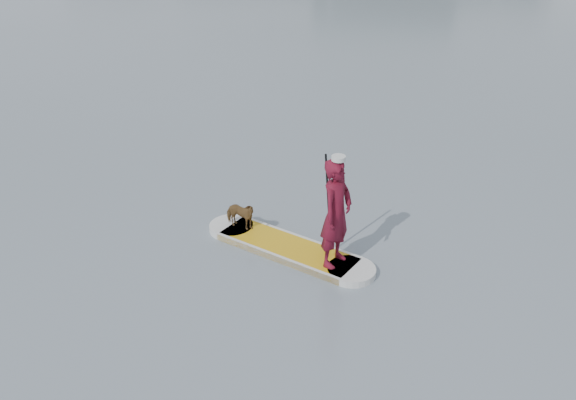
% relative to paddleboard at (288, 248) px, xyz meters
% --- Properties ---
extents(ground, '(140.00, 140.00, 0.00)m').
position_rel_paddleboard_xyz_m(ground, '(1.79, 3.51, -0.06)').
color(ground, slate).
rests_on(ground, ground).
extents(paddleboard, '(3.20, 1.51, 0.12)m').
position_rel_paddleboard_xyz_m(paddleboard, '(0.00, 0.00, 0.00)').
color(paddleboard, gold).
rests_on(paddleboard, ground).
extents(paddler, '(0.60, 0.76, 1.84)m').
position_rel_paddleboard_xyz_m(paddler, '(0.89, -0.26, 0.98)').
color(paddler, maroon).
rests_on(paddler, paddleboard).
extents(white_cap, '(0.22, 0.22, 0.07)m').
position_rel_paddleboard_xyz_m(white_cap, '(0.89, -0.26, 1.93)').
color(white_cap, silver).
rests_on(white_cap, paddler).
extents(dog, '(0.67, 0.39, 0.53)m').
position_rel_paddleboard_xyz_m(dog, '(-1.00, 0.29, 0.33)').
color(dog, brown).
rests_on(dog, paddleboard).
extents(paddle, '(0.12, 0.30, 2.00)m').
position_rel_paddleboard_xyz_m(paddle, '(0.67, 0.06, 0.74)').
color(paddle, black).
rests_on(paddle, ground).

